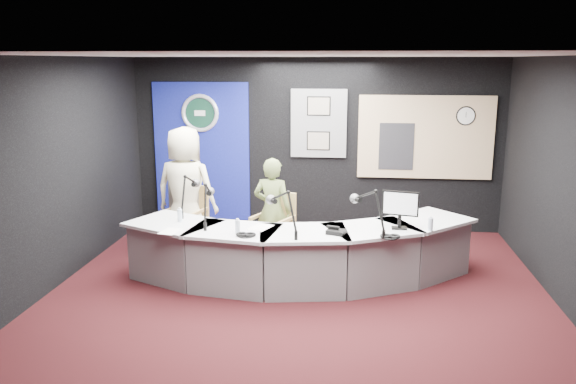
# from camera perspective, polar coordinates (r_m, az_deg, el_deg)

# --- Properties ---
(ground) EXTENTS (6.00, 6.00, 0.00)m
(ground) POSITION_cam_1_polar(r_m,az_deg,el_deg) (6.95, 0.90, -10.40)
(ground) COLOR black
(ground) RESTS_ON ground
(ceiling) EXTENTS (6.00, 6.00, 0.02)m
(ceiling) POSITION_cam_1_polar(r_m,az_deg,el_deg) (6.38, 0.99, 13.36)
(ceiling) COLOR silver
(ceiling) RESTS_ON ground
(wall_back) EXTENTS (6.00, 0.02, 2.80)m
(wall_back) POSITION_cam_1_polar(r_m,az_deg,el_deg) (9.47, 2.73, 4.70)
(wall_back) COLOR black
(wall_back) RESTS_ON ground
(wall_front) EXTENTS (6.00, 0.02, 2.80)m
(wall_front) POSITION_cam_1_polar(r_m,az_deg,el_deg) (3.67, -3.72, -8.72)
(wall_front) COLOR black
(wall_front) RESTS_ON ground
(wall_left) EXTENTS (0.02, 6.00, 2.80)m
(wall_left) POSITION_cam_1_polar(r_m,az_deg,el_deg) (7.44, -22.74, 1.44)
(wall_left) COLOR black
(wall_left) RESTS_ON ground
(wall_right) EXTENTS (0.02, 6.00, 2.80)m
(wall_right) POSITION_cam_1_polar(r_m,az_deg,el_deg) (6.92, 26.52, 0.28)
(wall_right) COLOR black
(wall_right) RESTS_ON ground
(broadcast_desk) EXTENTS (4.50, 1.90, 0.75)m
(broadcast_desk) POSITION_cam_1_polar(r_m,az_deg,el_deg) (7.33, 0.95, -6.00)
(broadcast_desk) COLOR silver
(broadcast_desk) RESTS_ON ground
(backdrop_panel) EXTENTS (1.60, 0.05, 2.30)m
(backdrop_panel) POSITION_cam_1_polar(r_m,az_deg,el_deg) (9.77, -8.50, 3.94)
(backdrop_panel) COLOR navy
(backdrop_panel) RESTS_ON wall_back
(agency_seal) EXTENTS (0.63, 0.07, 0.63)m
(agency_seal) POSITION_cam_1_polar(r_m,az_deg,el_deg) (9.66, -8.69, 7.71)
(agency_seal) COLOR silver
(agency_seal) RESTS_ON backdrop_panel
(seal_center) EXTENTS (0.48, 0.01, 0.48)m
(seal_center) POSITION_cam_1_polar(r_m,az_deg,el_deg) (9.66, -8.68, 7.72)
(seal_center) COLOR #0E3425
(seal_center) RESTS_ON backdrop_panel
(pinboard) EXTENTS (0.90, 0.04, 1.10)m
(pinboard) POSITION_cam_1_polar(r_m,az_deg,el_deg) (9.39, 3.05, 6.78)
(pinboard) COLOR slate
(pinboard) RESTS_ON wall_back
(framed_photo_upper) EXTENTS (0.34, 0.02, 0.27)m
(framed_photo_upper) POSITION_cam_1_polar(r_m,az_deg,el_deg) (9.34, 3.06, 8.47)
(framed_photo_upper) COLOR #80705D
(framed_photo_upper) RESTS_ON pinboard
(framed_photo_lower) EXTENTS (0.34, 0.02, 0.27)m
(framed_photo_lower) POSITION_cam_1_polar(r_m,az_deg,el_deg) (9.40, 3.02, 5.06)
(framed_photo_lower) COLOR #80705D
(framed_photo_lower) RESTS_ON pinboard
(booth_window_frame) EXTENTS (2.12, 0.06, 1.32)m
(booth_window_frame) POSITION_cam_1_polar(r_m,az_deg,el_deg) (9.47, 13.40, 5.28)
(booth_window_frame) COLOR tan
(booth_window_frame) RESTS_ON wall_back
(booth_glow) EXTENTS (2.00, 0.02, 1.20)m
(booth_glow) POSITION_cam_1_polar(r_m,az_deg,el_deg) (9.46, 13.41, 5.27)
(booth_glow) COLOR #FFD7A1
(booth_glow) RESTS_ON booth_window_frame
(equipment_rack) EXTENTS (0.55, 0.02, 0.75)m
(equipment_rack) POSITION_cam_1_polar(r_m,az_deg,el_deg) (9.41, 10.65, 4.44)
(equipment_rack) COLOR black
(equipment_rack) RESTS_ON booth_window_frame
(wall_clock) EXTENTS (0.28, 0.01, 0.28)m
(wall_clock) POSITION_cam_1_polar(r_m,az_deg,el_deg) (9.49, 17.16, 7.20)
(wall_clock) COLOR white
(wall_clock) RESTS_ON booth_window_frame
(armchair_left) EXTENTS (0.69, 0.69, 0.98)m
(armchair_left) POSITION_cam_1_polar(r_m,az_deg,el_deg) (8.53, -9.98, -2.65)
(armchair_left) COLOR #AA894E
(armchair_left) RESTS_ON ground
(armchair_right) EXTENTS (0.71, 0.71, 0.95)m
(armchair_right) POSITION_cam_1_polar(r_m,az_deg,el_deg) (8.00, -1.54, -3.62)
(armchair_right) COLOR #AA894E
(armchair_right) RESTS_ON ground
(draped_jacket) EXTENTS (0.51, 0.24, 0.70)m
(draped_jacket) POSITION_cam_1_polar(r_m,az_deg,el_deg) (8.74, -10.14, -1.40)
(draped_jacket) COLOR #655F55
(draped_jacket) RESTS_ON armchair_left
(person_man) EXTENTS (0.97, 0.70, 1.84)m
(person_man) POSITION_cam_1_polar(r_m,az_deg,el_deg) (8.43, -10.09, 0.16)
(person_man) COLOR beige
(person_man) RESTS_ON ground
(person_woman) EXTENTS (0.59, 0.45, 1.46)m
(person_woman) POSITION_cam_1_polar(r_m,az_deg,el_deg) (7.93, -1.55, -1.84)
(person_woman) COLOR #60703A
(person_woman) RESTS_ON ground
(computer_monitor) EXTENTS (0.41, 0.12, 0.29)m
(computer_monitor) POSITION_cam_1_polar(r_m,az_deg,el_deg) (7.06, 11.03, -1.10)
(computer_monitor) COLOR black
(computer_monitor) RESTS_ON broadcast_desk
(desk_phone) EXTENTS (0.25, 0.22, 0.05)m
(desk_phone) POSITION_cam_1_polar(r_m,az_deg,el_deg) (6.83, 4.78, -3.94)
(desk_phone) COLOR black
(desk_phone) RESTS_ON broadcast_desk
(headphones_near) EXTENTS (0.22, 0.22, 0.04)m
(headphones_near) POSITION_cam_1_polar(r_m,az_deg,el_deg) (6.77, 10.05, -4.32)
(headphones_near) COLOR black
(headphones_near) RESTS_ON broadcast_desk
(headphones_far) EXTENTS (0.22, 0.22, 0.04)m
(headphones_far) POSITION_cam_1_polar(r_m,az_deg,el_deg) (6.74, -4.18, -4.22)
(headphones_far) COLOR black
(headphones_far) RESTS_ON broadcast_desk
(paper_stack) EXTENTS (0.25, 0.31, 0.00)m
(paper_stack) POSITION_cam_1_polar(r_m,az_deg,el_deg) (7.05, -11.55, -3.82)
(paper_stack) COLOR white
(paper_stack) RESTS_ON broadcast_desk
(notepad) EXTENTS (0.32, 0.38, 0.00)m
(notepad) POSITION_cam_1_polar(r_m,az_deg,el_deg) (7.08, -2.74, -3.49)
(notepad) COLOR white
(notepad) RESTS_ON broadcast_desk
(boom_mic_a) EXTENTS (0.16, 0.74, 0.60)m
(boom_mic_a) POSITION_cam_1_polar(r_m,az_deg,el_deg) (7.80, -9.76, 0.13)
(boom_mic_a) COLOR black
(boom_mic_a) RESTS_ON broadcast_desk
(boom_mic_b) EXTENTS (0.21, 0.73, 0.60)m
(boom_mic_b) POSITION_cam_1_polar(r_m,az_deg,el_deg) (7.24, -7.97, -0.81)
(boom_mic_b) COLOR black
(boom_mic_b) RESTS_ON broadcast_desk
(boom_mic_c) EXTENTS (0.48, 0.62, 0.60)m
(boom_mic_c) POSITION_cam_1_polar(r_m,az_deg,el_deg) (6.78, -0.51, -1.62)
(boom_mic_c) COLOR black
(boom_mic_c) RESTS_ON broadcast_desk
(boom_mic_d) EXTENTS (0.46, 0.64, 0.60)m
(boom_mic_d) POSITION_cam_1_polar(r_m,az_deg,el_deg) (6.89, 7.99, -1.50)
(boom_mic_d) COLOR black
(boom_mic_d) RESTS_ON broadcast_desk
(water_bottles) EXTENTS (3.17, 0.48, 0.18)m
(water_bottles) POSITION_cam_1_polar(r_m,az_deg,el_deg) (6.93, 1.22, -3.08)
(water_bottles) COLOR silver
(water_bottles) RESTS_ON broadcast_desk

